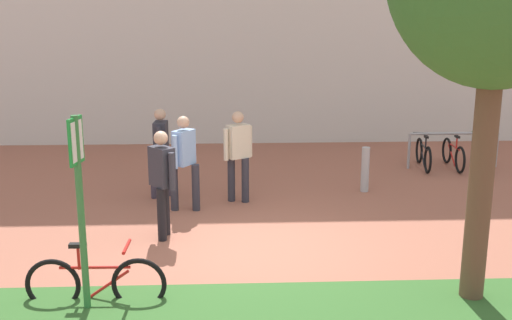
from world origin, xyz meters
The scene contains 10 objects.
ground_plane centered at (0.00, 0.00, 0.00)m, with size 60.00×60.00×0.00m, color #9E5B47.
planter_strip centered at (0.20, -2.09, 0.08)m, with size 7.00×1.10×0.16m, color #336028.
parking_sign_post centered at (-1.97, -2.09, 1.58)m, with size 0.08×0.36×2.41m.
bike_at_sign centered at (-1.91, -1.87, 0.35)m, with size 1.68×0.42×0.86m.
bike_rack_cluster centered at (4.80, 4.72, 0.35)m, with size 2.11×1.60×0.83m.
bollard_steel centered at (2.38, 2.93, 0.45)m, with size 0.16×0.16×0.90m, color #ADADB2.
person_shirt_white centered at (-1.11, 1.90, 0.98)m, with size 0.53×0.53×1.72m.
person_suited_dark centered at (-1.60, 2.76, 0.98)m, with size 0.44×0.61×1.72m.
person_suited_navy centered at (-1.35, 0.55, 0.98)m, with size 0.44×0.48×1.72m.
person_shirt_blue centered at (-0.14, 2.38, 0.98)m, with size 0.54×0.41×1.72m.
Camera 1 is at (-0.31, -8.67, 3.50)m, focal length 42.95 mm.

